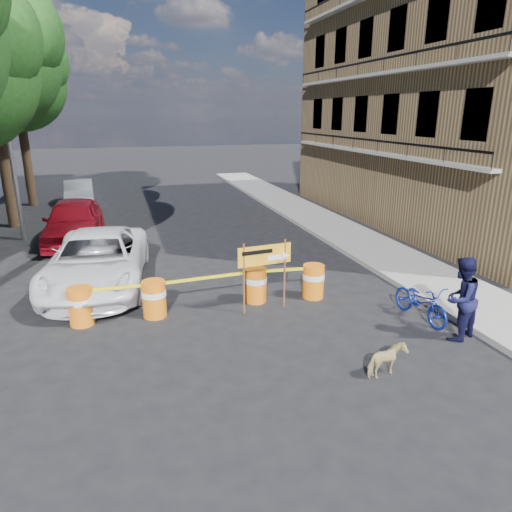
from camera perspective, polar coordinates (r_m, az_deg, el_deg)
ground at (r=10.71m, az=-2.80°, el=-8.62°), size 120.00×120.00×0.00m
sidewalk_east at (r=18.12m, az=11.87°, el=2.28°), size 2.40×40.00×0.15m
apartment_building at (r=22.48m, az=24.26°, el=19.34°), size 8.00×16.00×12.00m
tree_far at (r=26.78m, az=-27.76°, el=18.83°), size 5.04×4.80×8.84m
streetlamp at (r=19.22m, az=-28.59°, el=14.46°), size 1.25×0.18×8.00m
barrel_far_left at (r=11.30m, az=-21.06°, el=-5.78°), size 0.58×0.58×0.90m
barrel_mid_left at (r=11.22m, az=-12.61°, el=-5.15°), size 0.58×0.58×0.90m
barrel_mid_right at (r=11.80m, az=-0.04°, el=-3.55°), size 0.58×0.58×0.90m
barrel_far_right at (r=12.15m, az=7.18°, el=-3.07°), size 0.58×0.58×0.90m
detour_sign at (r=11.08m, az=1.92°, el=-0.46°), size 1.38×0.28×1.78m
pedestrian at (r=10.67m, az=24.21°, el=-4.89°), size 1.09×0.98×1.85m
bicycle at (r=11.34m, az=20.11°, el=-3.38°), size 0.69×0.97×1.75m
dog at (r=8.99m, az=16.03°, el=-12.46°), size 0.83×0.53×0.65m
suv_white at (r=13.47m, az=-19.23°, el=-0.55°), size 3.11×5.73×1.53m
sedan_red at (r=18.48m, az=-21.83°, el=4.07°), size 2.12×4.88×1.64m
sedan_silver at (r=26.10m, az=-21.25°, el=7.38°), size 1.67×4.11×1.33m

